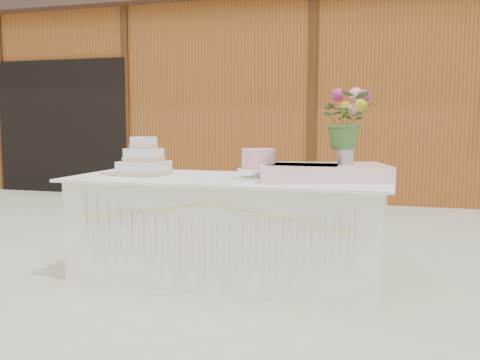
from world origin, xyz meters
name	(u,v)px	position (x,y,z in m)	size (l,w,h in m)	color
ground	(229,278)	(0.00, 0.00, 0.00)	(80.00, 80.00, 0.00)	beige
barn	(329,94)	(-0.01, 5.99, 1.68)	(12.60, 4.60, 3.30)	#995120
cake_table	(229,228)	(0.00, 0.00, 0.39)	(2.40, 1.00, 0.77)	white
wedding_cake	(144,162)	(-0.69, -0.01, 0.87)	(0.37, 0.37, 0.30)	silver
pink_cake_stand	(258,162)	(0.24, -0.06, 0.89)	(0.31, 0.31, 0.22)	white
satin_runner	(323,172)	(0.70, 0.02, 0.83)	(0.90, 0.52, 0.11)	beige
flower_vase	(346,153)	(0.86, 0.03, 0.96)	(0.12, 0.12, 0.16)	silver
bouquet	(347,114)	(0.86, 0.03, 1.24)	(0.36, 0.31, 0.40)	#356327
loose_flowers	(113,173)	(-0.97, 0.00, 0.78)	(0.14, 0.34, 0.02)	#CA7B91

